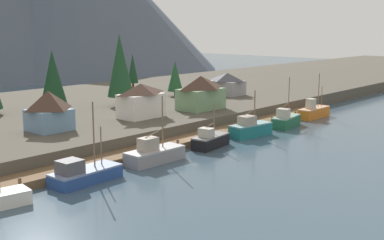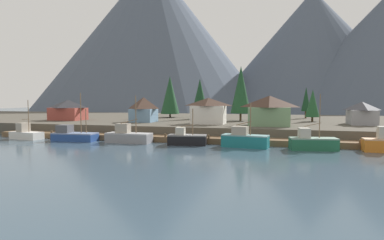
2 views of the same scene
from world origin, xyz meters
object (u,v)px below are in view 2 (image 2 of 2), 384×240
object	(u,v)px
house_red	(68,110)
conifer_near_left	(306,99)
fishing_boat_green	(312,142)
house_grey	(362,113)
house_blue	(144,109)
house_green	(269,110)
conifer_back_left	(200,97)
fishing_boat_blue	(73,135)
conifer_mid_left	(241,90)
conifer_near_right	(170,95)
fishing_boat_grey	(128,136)
fishing_boat_white	(26,134)
fishing_boat_black	(187,139)
house_white	(208,111)
fishing_boat_teal	(244,139)
conifer_mid_right	(313,103)

from	to	relation	value
house_red	conifer_near_left	size ratio (longest dim) A/B	0.96
fishing_boat_green	house_grey	distance (m)	24.96
house_blue	house_green	world-z (taller)	house_green
house_blue	conifer_back_left	size ratio (longest dim) A/B	0.54
fishing_boat_blue	conifer_mid_left	xyz separation A→B (m)	(28.15, 26.72, 9.03)
house_red	conifer_mid_left	distance (m)	43.47
fishing_boat_blue	conifer_back_left	distance (m)	36.32
house_blue	fishing_boat_green	bearing A→B (deg)	-26.00
house_grey	conifer_near_right	world-z (taller)	conifer_near_right
house_grey	house_blue	world-z (taller)	house_blue
house_grey	fishing_boat_green	bearing A→B (deg)	-117.92
fishing_boat_grey	house_red	distance (m)	31.43
conifer_mid_left	conifer_back_left	world-z (taller)	conifer_mid_left
fishing_boat_white	conifer_mid_left	world-z (taller)	conifer_mid_left
fishing_boat_black	house_white	xyz separation A→B (m)	(0.53, 15.08, 4.28)
fishing_boat_black	house_green	size ratio (longest dim) A/B	0.81
fishing_boat_white	conifer_near_left	bearing A→B (deg)	46.10
house_white	conifer_mid_left	size ratio (longest dim) A/B	0.56
conifer_near_left	house_grey	bearing A→B (deg)	-63.74
fishing_boat_teal	house_grey	xyz separation A→B (m)	(21.97, 21.64, 3.67)
fishing_boat_blue	house_green	distance (m)	38.10
fishing_boat_white	house_red	size ratio (longest dim) A/B	0.93
house_grey	house_white	xyz separation A→B (m)	(-31.26, -6.52, 0.40)
house_blue	conifer_near_left	size ratio (longest dim) A/B	0.67
fishing_boat_grey	house_blue	world-z (taller)	fishing_boat_grey
fishing_boat_white	conifer_mid_right	world-z (taller)	conifer_mid_right
fishing_boat_green	house_grey	world-z (taller)	fishing_boat_green
fishing_boat_black	conifer_back_left	xyz separation A→B (m)	(-5.25, 31.24, 7.34)
house_white	conifer_near_left	bearing A→B (deg)	50.51
fishing_boat_white	house_red	bearing A→B (deg)	110.04
fishing_boat_blue	house_blue	bearing A→B (deg)	65.75
house_red	conifer_near_left	bearing A→B (deg)	21.41
conifer_back_left	fishing_boat_blue	bearing A→B (deg)	-118.29
house_green	conifer_near_right	size ratio (longest dim) A/B	0.70
house_grey	conifer_mid_left	world-z (taller)	conifer_mid_left
fishing_boat_white	conifer_near_left	xyz separation A→B (m)	(54.87, 41.34, 6.71)
fishing_boat_black	house_red	world-z (taller)	house_red
fishing_boat_black	house_grey	xyz separation A→B (m)	(31.79, 21.60, 3.88)
fishing_boat_grey	house_grey	distance (m)	48.00
fishing_boat_teal	conifer_back_left	xyz separation A→B (m)	(-15.07, 31.28, 7.12)
house_white	house_red	bearing A→B (deg)	174.95
fishing_boat_blue	house_white	xyz separation A→B (m)	(22.64, 15.15, 4.31)
house_green	conifer_near_right	bearing A→B (deg)	141.37
fishing_boat_black	conifer_near_right	xyz separation A→B (m)	(-15.24, 36.05, 7.89)
house_green	conifer_near_right	world-z (taller)	conifer_near_right
fishing_boat_grey	fishing_boat_black	world-z (taller)	fishing_boat_grey
fishing_boat_teal	conifer_mid_left	bearing A→B (deg)	105.89
fishing_boat_black	fishing_boat_green	bearing A→B (deg)	-8.48
conifer_near_left	conifer_back_left	distance (m)	29.13
house_green	house_white	xyz separation A→B (m)	(-12.76, 1.83, -0.23)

